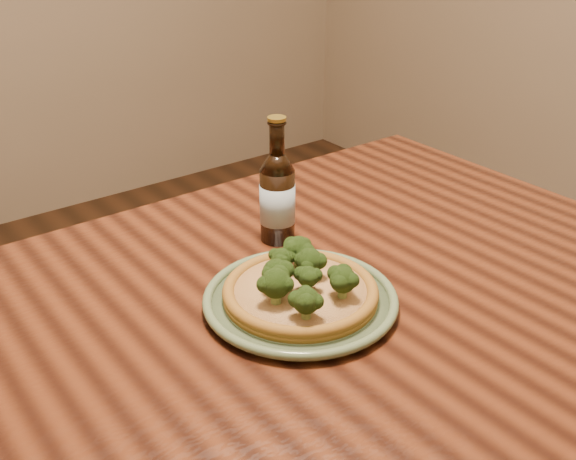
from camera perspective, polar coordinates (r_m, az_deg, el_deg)
table at (r=0.96m, az=-6.32°, el=-14.17°), size 1.60×0.90×0.75m
plate at (r=0.97m, az=1.05°, el=-5.92°), size 0.28×0.28×0.02m
pizza at (r=0.96m, az=1.03°, el=-4.95°), size 0.22×0.22×0.07m
beer_bottle at (r=1.12m, az=-0.91°, el=2.89°), size 0.06×0.06×0.22m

